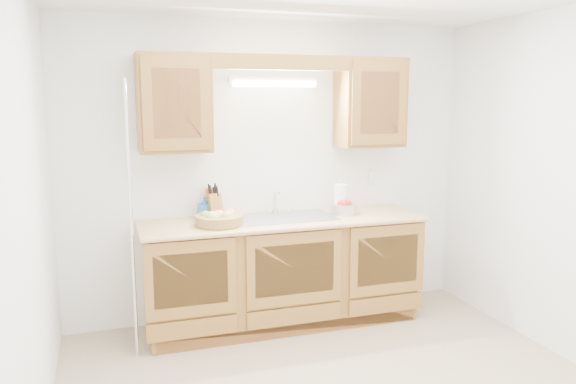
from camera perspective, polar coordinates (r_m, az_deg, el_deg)
name	(u,v)px	position (r m, az deg, el deg)	size (l,w,h in m)	color
room	(343,201)	(3.41, 5.56, -0.91)	(3.52, 3.50, 2.50)	tan
base_cabinets	(283,272)	(4.69, -0.55, -8.15)	(2.20, 0.60, 0.86)	olive
countertop	(283,221)	(4.57, -0.50, -2.93)	(2.30, 0.63, 0.04)	tan
upper_cabinet_left	(174,103)	(4.43, -11.53, 8.82)	(0.55, 0.33, 0.75)	olive
upper_cabinet_right	(370,103)	(4.91, 8.32, 8.95)	(0.55, 0.33, 0.75)	olive
valance	(283,62)	(4.47, -0.54, 13.05)	(2.20, 0.05, 0.12)	olive
fluorescent_fixture	(274,82)	(4.68, -1.40, 11.13)	(0.76, 0.08, 0.08)	white
sink	(282,226)	(4.60, -0.58, -3.51)	(0.84, 0.46, 0.36)	#9E9EA3
wire_shelf_pole	(131,223)	(4.09, -15.63, -3.02)	(0.03, 0.03, 2.00)	silver
outlet_plate	(372,178)	(5.16, 8.56, 1.44)	(0.08, 0.01, 0.12)	white
fruit_basket	(219,218)	(4.35, -6.99, -2.68)	(0.38, 0.38, 0.12)	olive
knife_block	(214,206)	(4.55, -7.55, -1.43)	(0.14, 0.19, 0.30)	olive
orange_canister	(211,201)	(4.65, -7.81, -0.96)	(0.09, 0.09, 0.25)	#E74E0C
soap_bottle	(204,208)	(4.55, -8.50, -1.60)	(0.09, 0.09, 0.19)	#2466B7
sponge	(211,215)	(4.68, -7.78, -2.35)	(0.12, 0.08, 0.03)	#CC333F
paper_towel	(341,199)	(4.79, 5.39, -0.68)	(0.14, 0.14, 0.29)	silver
apple_bowl	(344,208)	(4.76, 5.67, -1.61)	(0.30, 0.30, 0.12)	silver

